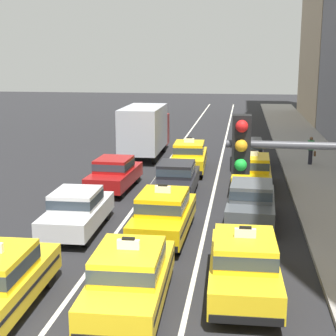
% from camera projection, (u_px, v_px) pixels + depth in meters
% --- Properties ---
extents(lane_stripe_left_center, '(0.14, 80.00, 0.01)m').
position_uv_depth(lane_stripe_left_center, '(166.00, 165.00, 30.20)').
color(lane_stripe_left_center, silver).
rests_on(lane_stripe_left_center, ground).
extents(lane_stripe_center_right, '(0.14, 80.00, 0.01)m').
position_uv_depth(lane_stripe_center_right, '(219.00, 167.00, 29.74)').
color(lane_stripe_center_right, silver).
rests_on(lane_stripe_center_right, ground).
extents(sidewalk_curb, '(4.00, 90.00, 0.15)m').
position_uv_depth(sidewalk_curb, '(332.00, 191.00, 24.10)').
color(sidewalk_curb, '#9E9993').
rests_on(sidewalk_curb, ground).
extents(sedan_left_second, '(1.86, 4.34, 1.58)m').
position_uv_depth(sedan_left_second, '(77.00, 210.00, 18.51)').
color(sedan_left_second, black).
rests_on(sedan_left_second, ground).
extents(sedan_left_third, '(1.91, 4.36, 1.58)m').
position_uv_depth(sedan_left_third, '(114.00, 173.00, 24.38)').
color(sedan_left_third, black).
rests_on(sedan_left_third, ground).
extents(box_truck_left_fourth, '(2.35, 6.98, 3.27)m').
position_uv_depth(box_truck_left_fourth, '(146.00, 129.00, 32.48)').
color(box_truck_left_fourth, black).
rests_on(box_truck_left_fourth, ground).
extents(taxi_center_nearest, '(1.95, 4.61, 1.96)m').
position_uv_depth(taxi_center_nearest, '(130.00, 277.00, 12.79)').
color(taxi_center_nearest, black).
rests_on(taxi_center_nearest, ground).
extents(taxi_center_second, '(1.91, 4.60, 1.96)m').
position_uv_depth(taxi_center_second, '(163.00, 213.00, 17.98)').
color(taxi_center_second, black).
rests_on(taxi_center_second, ground).
extents(sedan_center_third, '(1.77, 4.30, 1.58)m').
position_uv_depth(sedan_center_third, '(176.00, 178.00, 23.36)').
color(sedan_center_third, black).
rests_on(sedan_center_third, ground).
extents(taxi_center_fourth, '(1.95, 4.61, 1.96)m').
position_uv_depth(taxi_center_fourth, '(189.00, 156.00, 28.34)').
color(taxi_center_fourth, black).
rests_on(taxi_center_fourth, ground).
extents(taxi_right_nearest, '(1.94, 4.61, 1.96)m').
position_uv_depth(taxi_right_nearest, '(244.00, 264.00, 13.60)').
color(taxi_right_nearest, black).
rests_on(taxi_right_nearest, ground).
extents(sedan_right_second, '(1.94, 4.37, 1.58)m').
position_uv_depth(sedan_right_second, '(251.00, 201.00, 19.66)').
color(sedan_right_second, black).
rests_on(sedan_right_second, ground).
extents(taxi_right_third, '(1.91, 4.60, 1.96)m').
position_uv_depth(taxi_right_third, '(252.00, 171.00, 24.56)').
color(taxi_right_third, black).
rests_on(taxi_right_third, ground).
extents(sedan_right_fourth, '(1.85, 4.33, 1.58)m').
position_uv_depth(sedan_right_fourth, '(248.00, 151.00, 29.94)').
color(sedan_right_fourth, black).
rests_on(sedan_right_fourth, ground).
extents(pedestrian_mid_block, '(0.47, 0.24, 1.62)m').
position_uv_depth(pedestrian_mid_block, '(311.00, 151.00, 29.50)').
color(pedestrian_mid_block, '#23232D').
rests_on(pedestrian_mid_block, sidewalk_curb).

